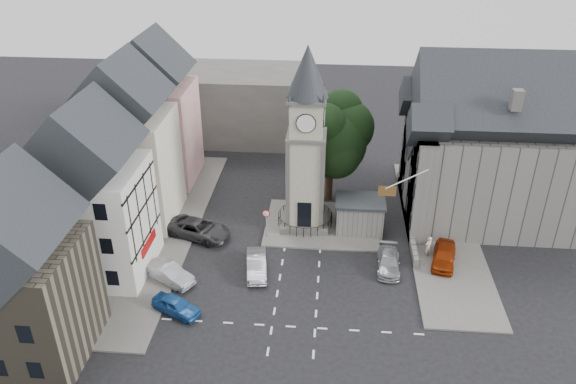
# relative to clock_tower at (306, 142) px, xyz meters

# --- Properties ---
(ground) EXTENTS (120.00, 120.00, 0.00)m
(ground) POSITION_rel_clock_tower_xyz_m (0.00, -7.99, -8.12)
(ground) COLOR black
(ground) RESTS_ON ground
(pavement_west) EXTENTS (6.00, 30.00, 0.14)m
(pavement_west) POSITION_rel_clock_tower_xyz_m (-12.50, -1.99, -8.05)
(pavement_west) COLOR #595651
(pavement_west) RESTS_ON ground
(pavement_east) EXTENTS (6.00, 26.00, 0.14)m
(pavement_east) POSITION_rel_clock_tower_xyz_m (12.00, 0.01, -8.05)
(pavement_east) COLOR #595651
(pavement_east) RESTS_ON ground
(central_island) EXTENTS (10.00, 8.00, 0.16)m
(central_island) POSITION_rel_clock_tower_xyz_m (1.50, 0.01, -8.04)
(central_island) COLOR #595651
(central_island) RESTS_ON ground
(road_markings) EXTENTS (20.00, 8.00, 0.01)m
(road_markings) POSITION_rel_clock_tower_xyz_m (0.00, -13.49, -8.12)
(road_markings) COLOR silver
(road_markings) RESTS_ON ground
(clock_tower) EXTENTS (4.86, 4.86, 16.25)m
(clock_tower) POSITION_rel_clock_tower_xyz_m (0.00, 0.00, 0.00)
(clock_tower) COLOR #4C4944
(clock_tower) RESTS_ON ground
(stone_shelter) EXTENTS (4.30, 3.30, 3.08)m
(stone_shelter) POSITION_rel_clock_tower_xyz_m (4.80, -0.49, -6.57)
(stone_shelter) COLOR #65635D
(stone_shelter) RESTS_ON ground
(town_tree) EXTENTS (7.20, 7.20, 10.80)m
(town_tree) POSITION_rel_clock_tower_xyz_m (2.00, 5.01, -1.15)
(town_tree) COLOR black
(town_tree) RESTS_ON ground
(warning_sign_post) EXTENTS (0.70, 0.19, 2.85)m
(warning_sign_post) POSITION_rel_clock_tower_xyz_m (-3.20, -2.56, -6.09)
(warning_sign_post) COLOR black
(warning_sign_post) RESTS_ON ground
(terrace_pink) EXTENTS (8.10, 7.60, 12.80)m
(terrace_pink) POSITION_rel_clock_tower_xyz_m (-15.50, 8.01, -1.54)
(terrace_pink) COLOR tan
(terrace_pink) RESTS_ON ground
(terrace_cream) EXTENTS (8.10, 7.60, 12.80)m
(terrace_cream) POSITION_rel_clock_tower_xyz_m (-15.50, 0.01, -1.54)
(terrace_cream) COLOR beige
(terrace_cream) RESTS_ON ground
(terrace_tudor) EXTENTS (8.10, 7.60, 12.00)m
(terrace_tudor) POSITION_rel_clock_tower_xyz_m (-15.50, -7.99, -1.93)
(terrace_tudor) COLOR silver
(terrace_tudor) RESTS_ON ground
(building_sw_stone) EXTENTS (8.60, 7.60, 10.40)m
(building_sw_stone) POSITION_rel_clock_tower_xyz_m (-17.00, -16.99, -2.77)
(building_sw_stone) COLOR #443F33
(building_sw_stone) RESTS_ON ground
(backdrop_west) EXTENTS (20.00, 10.00, 8.00)m
(backdrop_west) POSITION_rel_clock_tower_xyz_m (-12.00, 20.01, -4.12)
(backdrop_west) COLOR #4C4944
(backdrop_west) RESTS_ON ground
(east_building) EXTENTS (14.40, 11.40, 12.60)m
(east_building) POSITION_rel_clock_tower_xyz_m (15.59, 3.01, -1.86)
(east_building) COLOR #65635D
(east_building) RESTS_ON ground
(east_boundary_wall) EXTENTS (0.40, 16.00, 0.90)m
(east_boundary_wall) POSITION_rel_clock_tower_xyz_m (9.20, 2.01, -7.67)
(east_boundary_wall) COLOR #65635D
(east_boundary_wall) RESTS_ON ground
(flagpole) EXTENTS (3.68, 0.10, 2.74)m
(flagpole) POSITION_rel_clock_tower_xyz_m (8.00, -3.99, -1.12)
(flagpole) COLOR white
(flagpole) RESTS_ON ground
(car_west_blue) EXTENTS (4.03, 2.99, 1.28)m
(car_west_blue) POSITION_rel_clock_tower_xyz_m (-8.46, -12.73, -7.48)
(car_west_blue) COLOR #1A4C93
(car_west_blue) RESTS_ON ground
(car_west_silver) EXTENTS (4.47, 3.38, 1.41)m
(car_west_silver) POSITION_rel_clock_tower_xyz_m (-9.96, -9.17, -7.41)
(car_west_silver) COLOR #AAAEB3
(car_west_silver) RESTS_ON ground
(car_west_grey) EXTENTS (6.18, 4.25, 1.57)m
(car_west_grey) POSITION_rel_clock_tower_xyz_m (-9.08, -2.83, -7.34)
(car_west_grey) COLOR #313133
(car_west_grey) RESTS_ON ground
(car_island_silver) EXTENTS (2.12, 4.46, 1.41)m
(car_island_silver) POSITION_rel_clock_tower_xyz_m (-3.39, -7.49, -7.41)
(car_island_silver) COLOR #9E9FA7
(car_island_silver) RESTS_ON ground
(car_island_east) EXTENTS (1.95, 4.40, 1.25)m
(car_island_east) POSITION_rel_clock_tower_xyz_m (7.00, -6.04, -7.49)
(car_island_east) COLOR gray
(car_island_east) RESTS_ON ground
(car_east_red) EXTENTS (2.70, 4.66, 1.49)m
(car_east_red) POSITION_rel_clock_tower_xyz_m (11.50, -4.99, -7.37)
(car_east_red) COLOR #8F2A07
(car_east_red) RESTS_ON ground
(pedestrian) EXTENTS (0.84, 0.79, 1.93)m
(pedestrian) POSITION_rel_clock_tower_xyz_m (10.33, -4.16, -7.16)
(pedestrian) COLOR beige
(pedestrian) RESTS_ON ground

